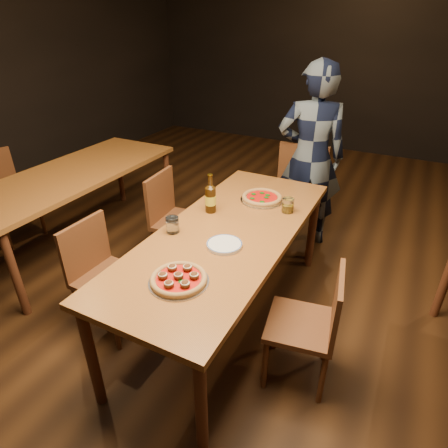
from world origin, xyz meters
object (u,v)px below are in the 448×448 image
at_px(chair_main_nw, 110,278).
at_px(amber_glass, 288,205).
at_px(beer_bottle, 211,199).
at_px(pizza_margherita, 262,198).
at_px(chair_nbr_left, 8,196).
at_px(plate_stack, 224,245).
at_px(chair_end, 295,198).
at_px(water_glass, 172,225).
at_px(table_left, 74,179).
at_px(chair_main_e, 301,324).
at_px(table_main, 228,240).
at_px(chair_main_sw, 182,221).
at_px(diner, 310,158).
at_px(pizza_meatball, 179,279).

xyz_separation_m(chair_main_nw, amber_glass, (0.93, 0.84, 0.38)).
bearing_deg(beer_bottle, pizza_margherita, 53.39).
height_order(chair_nbr_left, plate_stack, chair_nbr_left).
distance_m(chair_end, water_glass, 1.48).
height_order(chair_main_nw, beer_bottle, beer_bottle).
xyz_separation_m(table_left, amber_glass, (1.96, 0.12, 0.12)).
distance_m(chair_main_e, amber_glass, 0.84).
bearing_deg(table_main, chair_main_e, -21.81).
bearing_deg(chair_main_e, water_glass, -103.32).
relative_size(table_left, water_glass, 19.26).
bearing_deg(chair_main_sw, diner, -45.21).
height_order(table_main, chair_end, chair_end).
distance_m(plate_stack, diner, 1.55).
height_order(chair_end, chair_nbr_left, chair_end).
bearing_deg(water_glass, plate_stack, -0.14).
distance_m(table_main, plate_stack, 0.21).
xyz_separation_m(table_main, pizza_meatball, (0.02, -0.60, 0.09)).
distance_m(table_main, table_left, 1.73).
height_order(pizza_meatball, diner, diner).
relative_size(chair_main_nw, amber_glass, 8.21).
xyz_separation_m(pizza_margherita, amber_glass, (0.23, -0.09, 0.03)).
bearing_deg(water_glass, pizza_meatball, -52.62).
bearing_deg(beer_bottle, water_glass, -101.89).
bearing_deg(table_left, chair_main_e, -13.18).
distance_m(table_left, pizza_margherita, 1.74).
xyz_separation_m(table_left, chair_nbr_left, (-0.72, -0.20, -0.24)).
height_order(chair_main_sw, pizza_margherita, chair_main_sw).
xyz_separation_m(chair_main_nw, pizza_meatball, (0.69, -0.17, 0.35)).
bearing_deg(chair_main_nw, pizza_margherita, -35.47).
distance_m(pizza_meatball, diner, 1.97).
distance_m(chair_main_e, chair_end, 1.54).
height_order(chair_nbr_left, diner, diner).
height_order(table_left, beer_bottle, beer_bottle).
bearing_deg(table_main, amber_glass, 58.73).
relative_size(table_left, chair_main_sw, 2.27).
relative_size(chair_main_e, chair_nbr_left, 0.91).
bearing_deg(pizza_margherita, chair_main_e, -53.12).
bearing_deg(chair_main_e, table_left, -112.80).
height_order(chair_end, beer_bottle, beer_bottle).
bearing_deg(table_main, pizza_meatball, -88.26).
bearing_deg(chair_main_e, diner, -174.06).
xyz_separation_m(table_left, beer_bottle, (1.48, -0.12, 0.17)).
relative_size(chair_main_e, pizza_meatball, 2.58).
bearing_deg(pizza_margherita, chair_main_sw, -172.92).
height_order(pizza_margherita, beer_bottle, beer_bottle).
relative_size(chair_main_e, beer_bottle, 2.98).
bearing_deg(plate_stack, chair_main_e, -6.22).
xyz_separation_m(chair_nbr_left, beer_bottle, (2.19, 0.08, 0.40)).
height_order(chair_main_e, diner, diner).
distance_m(beer_bottle, amber_glass, 0.54).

